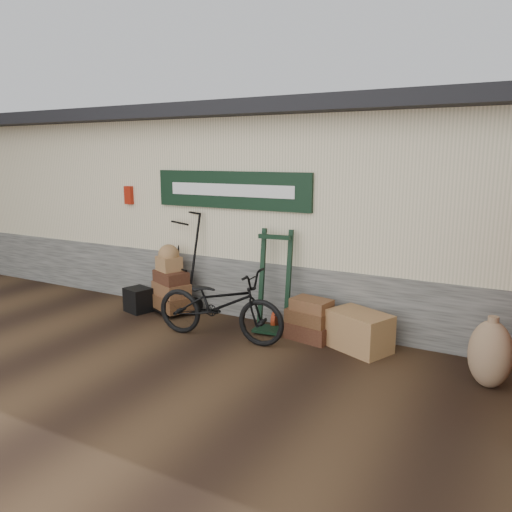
{
  "coord_description": "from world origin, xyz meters",
  "views": [
    {
      "loc": [
        3.59,
        -5.36,
        2.45
      ],
      "look_at": [
        0.16,
        0.9,
        1.01
      ],
      "focal_mm": 35.0,
      "sensor_mm": 36.0,
      "label": 1
    }
  ],
  "objects_px": {
    "porter_trolley": "(181,261)",
    "black_trunk": "(138,300)",
    "suitcase_stack": "(309,318)",
    "green_barrow": "(274,281)",
    "bicycle": "(219,300)",
    "wicker_hamper": "(359,331)"
  },
  "relations": [
    {
      "from": "green_barrow",
      "to": "bicycle",
      "type": "bearing_deg",
      "value": -132.04
    },
    {
      "from": "porter_trolley",
      "to": "green_barrow",
      "type": "relative_size",
      "value": 1.13
    },
    {
      "from": "porter_trolley",
      "to": "black_trunk",
      "type": "height_order",
      "value": "porter_trolley"
    },
    {
      "from": "green_barrow",
      "to": "wicker_hamper",
      "type": "relative_size",
      "value": 1.9
    },
    {
      "from": "wicker_hamper",
      "to": "porter_trolley",
      "type": "bearing_deg",
      "value": 175.83
    },
    {
      "from": "wicker_hamper",
      "to": "suitcase_stack",
      "type": "bearing_deg",
      "value": 175.89
    },
    {
      "from": "suitcase_stack",
      "to": "black_trunk",
      "type": "bearing_deg",
      "value": -176.2
    },
    {
      "from": "porter_trolley",
      "to": "wicker_hamper",
      "type": "distance_m",
      "value": 3.04
    },
    {
      "from": "porter_trolley",
      "to": "bicycle",
      "type": "bearing_deg",
      "value": -8.51
    },
    {
      "from": "suitcase_stack",
      "to": "bicycle",
      "type": "distance_m",
      "value": 1.24
    },
    {
      "from": "green_barrow",
      "to": "suitcase_stack",
      "type": "xyz_separation_m",
      "value": [
        0.58,
        -0.08,
        -0.43
      ]
    },
    {
      "from": "suitcase_stack",
      "to": "black_trunk",
      "type": "xyz_separation_m",
      "value": [
        -2.87,
        -0.19,
        -0.09
      ]
    },
    {
      "from": "green_barrow",
      "to": "suitcase_stack",
      "type": "height_order",
      "value": "green_barrow"
    },
    {
      "from": "porter_trolley",
      "to": "bicycle",
      "type": "height_order",
      "value": "porter_trolley"
    },
    {
      "from": "suitcase_stack",
      "to": "wicker_hamper",
      "type": "bearing_deg",
      "value": -4.11
    },
    {
      "from": "suitcase_stack",
      "to": "bicycle",
      "type": "relative_size",
      "value": 0.35
    },
    {
      "from": "green_barrow",
      "to": "bicycle",
      "type": "height_order",
      "value": "green_barrow"
    },
    {
      "from": "wicker_hamper",
      "to": "bicycle",
      "type": "xyz_separation_m",
      "value": [
        -1.78,
        -0.54,
        0.3
      ]
    },
    {
      "from": "porter_trolley",
      "to": "suitcase_stack",
      "type": "bearing_deg",
      "value": 19.43
    },
    {
      "from": "porter_trolley",
      "to": "black_trunk",
      "type": "relative_size",
      "value": 4.24
    },
    {
      "from": "bicycle",
      "to": "wicker_hamper",
      "type": "bearing_deg",
      "value": -78.22
    },
    {
      "from": "porter_trolley",
      "to": "bicycle",
      "type": "relative_size",
      "value": 0.87
    }
  ]
}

